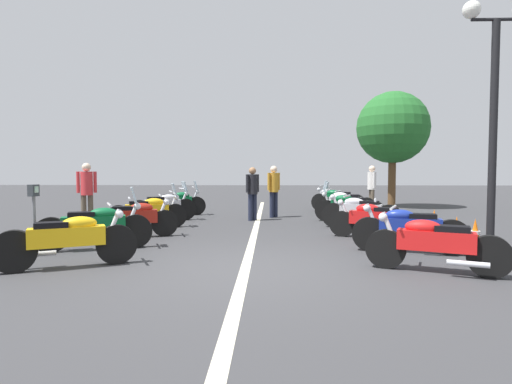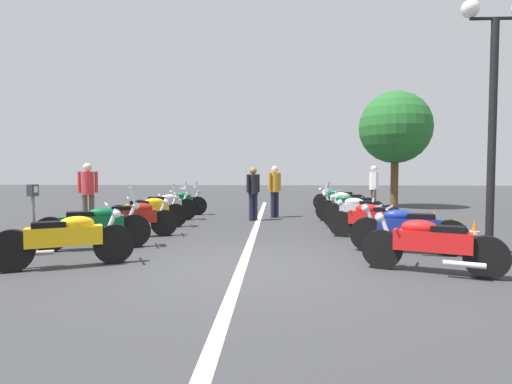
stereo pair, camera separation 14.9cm
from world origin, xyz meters
TOP-DOWN VIEW (x-y plane):
  - ground_plane at (0.00, 0.00)m, footprint 80.00×80.00m
  - lane_centre_stripe at (4.57, 0.00)m, footprint 18.68×0.16m
  - motorcycle_left_row_0 at (-0.02, 2.80)m, footprint 1.11×1.96m
  - motorcycle_left_row_1 at (1.46, 3.01)m, footprint 1.01×2.10m
  - motorcycle_left_row_2 at (2.97, 2.76)m, footprint 0.89×1.97m
  - motorcycle_left_row_3 at (4.50, 2.90)m, footprint 0.97×2.04m
  - motorcycle_left_row_4 at (6.11, 2.91)m, footprint 1.10×1.93m
  - motorcycle_left_row_5 at (7.72, 2.85)m, footprint 0.83×1.96m
  - motorcycle_right_row_0 at (-0.12, -2.87)m, footprint 1.01×1.94m
  - motorcycle_right_row_1 at (1.40, -3.00)m, footprint 0.85×2.08m
  - motorcycle_right_row_2 at (3.00, -2.77)m, footprint 1.04×2.00m
  - motorcycle_right_row_3 at (4.60, -2.80)m, footprint 1.02×2.01m
  - motorcycle_right_row_4 at (6.11, -2.78)m, footprint 0.91×2.06m
  - motorcycle_right_row_5 at (7.70, -2.94)m, footprint 0.92×2.03m
  - motorcycle_right_row_6 at (9.33, -2.97)m, footprint 1.03×1.97m
  - street_lamp_twin_globe at (1.39, -4.51)m, footprint 0.32×1.22m
  - parking_meter at (1.11, 4.03)m, footprint 0.19×0.15m
  - traffic_cone_0 at (3.67, -4.39)m, footprint 0.36×0.36m
  - traffic_cone_1 at (2.14, -4.23)m, footprint 0.36×0.36m
  - traffic_cone_2 at (1.73, -4.40)m, footprint 0.36×0.36m
  - bystander_0 at (4.82, 4.73)m, footprint 0.32×0.48m
  - bystander_1 at (7.23, -0.51)m, footprint 0.38×0.42m
  - bystander_2 at (6.36, 0.17)m, footprint 0.40×0.40m
  - bystander_3 at (8.92, -4.18)m, footprint 0.53×0.32m
  - roadside_tree_0 at (11.26, -5.61)m, footprint 3.04×3.04m

SIDE VIEW (x-z plane):
  - ground_plane at x=0.00m, z-range 0.00..0.00m
  - lane_centre_stripe at x=4.57m, z-range 0.00..0.01m
  - traffic_cone_0 at x=3.67m, z-range -0.02..0.60m
  - traffic_cone_1 at x=2.14m, z-range -0.02..0.60m
  - traffic_cone_2 at x=1.73m, z-range -0.02..0.60m
  - motorcycle_right_row_2 at x=3.00m, z-range -0.04..0.94m
  - motorcycle_right_row_0 at x=-0.12m, z-range -0.04..0.94m
  - motorcycle_left_row_2 at x=2.97m, z-range -0.04..0.95m
  - motorcycle_left_row_0 at x=-0.02m, z-range -0.04..0.96m
  - motorcycle_right_row_1 at x=1.40m, z-range -0.04..0.96m
  - motorcycle_right_row_3 at x=4.60m, z-range -0.04..0.98m
  - motorcycle_right_row_6 at x=9.33m, z-range -0.04..0.98m
  - motorcycle_left_row_3 at x=4.50m, z-range -0.14..1.08m
  - motorcycle_left_row_5 at x=7.72m, z-range -0.14..1.08m
  - motorcycle_right_row_4 at x=6.11m, z-range -0.14..1.08m
  - motorcycle_right_row_5 at x=7.70m, z-range -0.14..1.08m
  - motorcycle_left_row_1 at x=1.46m, z-range -0.14..1.09m
  - motorcycle_left_row_4 at x=6.11m, z-range -0.14..1.09m
  - parking_meter at x=1.11m, z-range 0.25..1.54m
  - bystander_2 at x=6.36m, z-range 0.14..1.82m
  - bystander_1 at x=7.23m, z-range 0.15..1.88m
  - bystander_3 at x=8.92m, z-range 0.16..1.91m
  - bystander_0 at x=4.82m, z-range 0.16..1.93m
  - street_lamp_twin_globe at x=1.39m, z-range 0.87..5.52m
  - roadside_tree_0 at x=11.26m, z-range 0.93..5.87m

